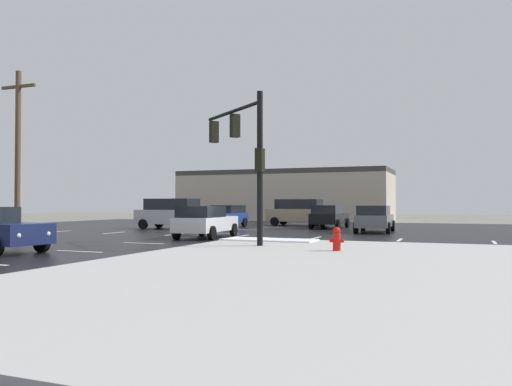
# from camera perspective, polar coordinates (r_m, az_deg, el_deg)

# --- Properties ---
(ground_plane) EXTENTS (120.00, 120.00, 0.00)m
(ground_plane) POSITION_cam_1_polar(r_m,az_deg,el_deg) (27.56, -5.51, -4.75)
(ground_plane) COLOR slate
(road_asphalt) EXTENTS (44.00, 44.00, 0.02)m
(road_asphalt) POSITION_cam_1_polar(r_m,az_deg,el_deg) (27.56, -5.51, -4.73)
(road_asphalt) COLOR black
(road_asphalt) RESTS_ON ground_plane
(sidewalk_corner) EXTENTS (18.00, 18.00, 0.14)m
(sidewalk_corner) POSITION_cam_1_polar(r_m,az_deg,el_deg) (12.66, 19.47, -8.58)
(sidewalk_corner) COLOR #B2B2AD
(sidewalk_corner) RESTS_ON ground_plane
(snow_strip_curbside) EXTENTS (4.00, 1.60, 0.06)m
(snow_strip_curbside) POSITION_cam_1_polar(r_m,az_deg,el_deg) (21.90, 1.48, -5.23)
(snow_strip_curbside) COLOR white
(snow_strip_curbside) RESTS_ON sidewalk_corner
(lane_markings) EXTENTS (36.15, 36.15, 0.01)m
(lane_markings) POSITION_cam_1_polar(r_m,az_deg,el_deg) (25.79, -4.50, -4.95)
(lane_markings) COLOR silver
(lane_markings) RESTS_ON road_asphalt
(traffic_signal_mast) EXTENTS (3.75, 3.18, 5.80)m
(traffic_signal_mast) POSITION_cam_1_polar(r_m,az_deg,el_deg) (20.36, -1.36, 5.28)
(traffic_signal_mast) COLOR black
(traffic_signal_mast) RESTS_ON sidewalk_corner
(fire_hydrant) EXTENTS (0.48, 0.26, 0.79)m
(fire_hydrant) POSITION_cam_1_polar(r_m,az_deg,el_deg) (17.29, 9.00, -5.08)
(fire_hydrant) COLOR red
(fire_hydrant) RESTS_ON sidewalk_corner
(strip_building_background) EXTENTS (21.76, 8.00, 5.15)m
(strip_building_background) POSITION_cam_1_polar(r_m,az_deg,el_deg) (53.69, 3.26, -0.28)
(strip_building_background) COLOR #BCB29E
(strip_building_background) RESTS_ON ground_plane
(suv_tan) EXTENTS (4.89, 2.30, 2.03)m
(suv_tan) POSITION_cam_1_polar(r_m,az_deg,el_deg) (39.54, 4.82, -2.09)
(suv_tan) COLOR tan
(suv_tan) RESTS_ON road_asphalt
(sedan_grey) EXTENTS (2.13, 4.58, 1.58)m
(sedan_grey) POSITION_cam_1_polar(r_m,az_deg,el_deg) (30.91, 13.10, -2.76)
(sedan_grey) COLOR slate
(sedan_grey) RESTS_ON road_asphalt
(sedan_white) EXTENTS (2.31, 4.64, 1.58)m
(sedan_white) POSITION_cam_1_polar(r_m,az_deg,el_deg) (25.43, -5.71, -3.13)
(sedan_white) COLOR white
(sedan_white) RESTS_ON road_asphalt
(sedan_blue) EXTENTS (2.17, 4.59, 1.58)m
(sedan_blue) POSITION_cam_1_polar(r_m,az_deg,el_deg) (36.63, -3.47, -2.54)
(sedan_blue) COLOR navy
(sedan_blue) RESTS_ON road_asphalt
(sedan_black) EXTENTS (2.03, 4.54, 1.58)m
(sedan_black) POSITION_cam_1_polar(r_m,az_deg,el_deg) (35.46, 8.17, -2.57)
(sedan_black) COLOR black
(sedan_black) RESTS_ON road_asphalt
(suv_silver) EXTENTS (4.86, 2.23, 2.03)m
(suv_silver) POSITION_cam_1_polar(r_m,az_deg,el_deg) (34.91, -9.38, -2.20)
(suv_silver) COLOR #B7BABF
(suv_silver) RESTS_ON road_asphalt
(utility_pole_mid) EXTENTS (2.20, 0.28, 8.57)m
(utility_pole_mid) POSITION_cam_1_polar(r_m,az_deg,el_deg) (29.11, -25.06, 4.40)
(utility_pole_mid) COLOR brown
(utility_pole_mid) RESTS_ON ground_plane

